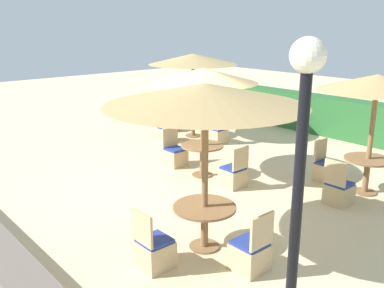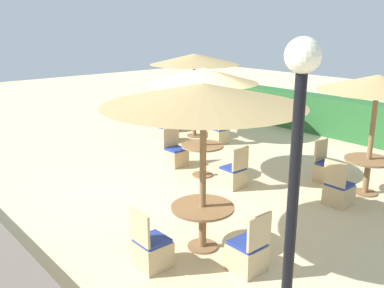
{
  "view_description": "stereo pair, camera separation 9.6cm",
  "coord_description": "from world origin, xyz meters",
  "px_view_note": "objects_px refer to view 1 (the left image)",
  "views": [
    {
      "loc": [
        6.71,
        -5.26,
        3.44
      ],
      "look_at": [
        0.0,
        0.6,
        0.9
      ],
      "focal_mm": 40.0,
      "sensor_mm": 36.0,
      "label": 1
    },
    {
      "loc": [
        6.77,
        -5.19,
        3.44
      ],
      "look_at": [
        0.0,
        0.6,
        0.9
      ],
      "focal_mm": 40.0,
      "sensor_mm": 36.0,
      "label": 2
    }
  ],
  "objects_px": {
    "patio_chair_front_right_south": "(154,251)",
    "round_table_back_left": "(193,118)",
    "lamp_post": "(302,135)",
    "patio_chair_front_right_east": "(250,254)",
    "round_table_center": "(202,152)",
    "patio_chair_back_left_south": "(166,133)",
    "parasol_back_right": "(377,83)",
    "round_table_back_right": "(367,167)",
    "round_table_front_right": "(204,216)",
    "parasol_center": "(203,76)",
    "parasol_back_left": "(193,59)",
    "parasol_front_right": "(206,95)",
    "patio_chair_back_left_east": "(218,134)",
    "patio_chair_center_west": "(175,155)",
    "patio_chair_back_right_west": "(326,170)",
    "patio_chair_back_right_south": "(339,192)",
    "patio_chair_center_east": "(233,175)",
    "patio_chair_back_left_west": "(171,122)"
  },
  "relations": [
    {
      "from": "parasol_center",
      "to": "patio_chair_back_left_south",
      "type": "relative_size",
      "value": 2.67
    },
    {
      "from": "lamp_post",
      "to": "patio_chair_back_left_west",
      "type": "relative_size",
      "value": 3.57
    },
    {
      "from": "patio_chair_back_left_south",
      "to": "patio_chair_front_right_east",
      "type": "bearing_deg",
      "value": -28.12
    },
    {
      "from": "patio_chair_center_west",
      "to": "round_table_front_right",
      "type": "relative_size",
      "value": 0.94
    },
    {
      "from": "lamp_post",
      "to": "patio_chair_front_right_east",
      "type": "height_order",
      "value": "lamp_post"
    },
    {
      "from": "round_table_back_right",
      "to": "parasol_front_right",
      "type": "bearing_deg",
      "value": -97.76
    },
    {
      "from": "patio_chair_center_west",
      "to": "patio_chair_back_right_west",
      "type": "height_order",
      "value": "same"
    },
    {
      "from": "patio_chair_center_east",
      "to": "round_table_back_left",
      "type": "xyz_separation_m",
      "value": [
        -3.8,
        2.17,
        0.31
      ]
    },
    {
      "from": "patio_chair_front_right_south",
      "to": "round_table_back_left",
      "type": "bearing_deg",
      "value": 134.4
    },
    {
      "from": "patio_chair_center_west",
      "to": "parasol_front_right",
      "type": "distance_m",
      "value": 4.62
    },
    {
      "from": "lamp_post",
      "to": "round_table_center",
      "type": "height_order",
      "value": "lamp_post"
    },
    {
      "from": "patio_chair_front_right_east",
      "to": "round_table_back_left",
      "type": "height_order",
      "value": "patio_chair_front_right_east"
    },
    {
      "from": "patio_chair_front_right_south",
      "to": "parasol_back_left",
      "type": "bearing_deg",
      "value": 134.4
    },
    {
      "from": "parasol_center",
      "to": "parasol_front_right",
      "type": "distance_m",
      "value": 3.31
    },
    {
      "from": "parasol_center",
      "to": "patio_chair_back_left_east",
      "type": "distance_m",
      "value": 3.52
    },
    {
      "from": "round_table_front_right",
      "to": "parasol_back_left",
      "type": "bearing_deg",
      "value": 140.22
    },
    {
      "from": "parasol_back_right",
      "to": "patio_chair_back_left_south",
      "type": "distance_m",
      "value": 6.27
    },
    {
      "from": "lamp_post",
      "to": "round_table_back_right",
      "type": "distance_m",
      "value": 5.2
    },
    {
      "from": "patio_chair_center_west",
      "to": "parasol_back_left",
      "type": "relative_size",
      "value": 0.35
    },
    {
      "from": "patio_chair_center_west",
      "to": "patio_chair_back_left_west",
      "type": "distance_m",
      "value": 3.62
    },
    {
      "from": "patio_chair_front_right_east",
      "to": "patio_chair_back_left_east",
      "type": "relative_size",
      "value": 1.0
    },
    {
      "from": "parasol_back_right",
      "to": "patio_chair_front_right_east",
      "type": "height_order",
      "value": "parasol_back_right"
    },
    {
      "from": "parasol_front_right",
      "to": "patio_chair_front_right_south",
      "type": "relative_size",
      "value": 3.21
    },
    {
      "from": "parasol_front_right",
      "to": "parasol_back_left",
      "type": "height_order",
      "value": "parasol_front_right"
    },
    {
      "from": "parasol_front_right",
      "to": "round_table_front_right",
      "type": "height_order",
      "value": "parasol_front_right"
    },
    {
      "from": "parasol_front_right",
      "to": "patio_chair_back_left_east",
      "type": "relative_size",
      "value": 3.21
    },
    {
      "from": "round_table_center",
      "to": "patio_chair_center_west",
      "type": "relative_size",
      "value": 1.04
    },
    {
      "from": "patio_chair_center_west",
      "to": "patio_chair_back_right_south",
      "type": "relative_size",
      "value": 1.0
    },
    {
      "from": "parasol_back_left",
      "to": "patio_chair_back_right_south",
      "type": "bearing_deg",
      "value": -12.63
    },
    {
      "from": "patio_chair_center_west",
      "to": "round_table_back_left",
      "type": "relative_size",
      "value": 0.82
    },
    {
      "from": "lamp_post",
      "to": "patio_chair_front_right_east",
      "type": "relative_size",
      "value": 3.57
    },
    {
      "from": "parasol_center",
      "to": "round_table_back_right",
      "type": "height_order",
      "value": "parasol_center"
    },
    {
      "from": "patio_chair_center_west",
      "to": "parasol_back_right",
      "type": "xyz_separation_m",
      "value": [
        4.0,
        1.88,
        2.03
      ]
    },
    {
      "from": "round_table_back_left",
      "to": "lamp_post",
      "type": "bearing_deg",
      "value": -34.17
    },
    {
      "from": "round_table_back_right",
      "to": "patio_chair_back_left_east",
      "type": "relative_size",
      "value": 1.03
    },
    {
      "from": "parasol_center",
      "to": "patio_chair_back_left_west",
      "type": "height_order",
      "value": "parasol_center"
    },
    {
      "from": "round_table_center",
      "to": "patio_chair_back_left_south",
      "type": "height_order",
      "value": "patio_chair_back_left_south"
    },
    {
      "from": "round_table_front_right",
      "to": "patio_chair_front_right_east",
      "type": "relative_size",
      "value": 1.06
    },
    {
      "from": "parasol_back_right",
      "to": "round_table_back_left",
      "type": "relative_size",
      "value": 2.18
    },
    {
      "from": "round_table_back_left",
      "to": "round_table_back_right",
      "type": "bearing_deg",
      "value": -3.32
    },
    {
      "from": "parasol_front_right",
      "to": "patio_chair_back_left_south",
      "type": "xyz_separation_m",
      "value": [
        -5.34,
        3.4,
        -2.18
      ]
    },
    {
      "from": "round_table_front_right",
      "to": "patio_chair_back_right_south",
      "type": "bearing_deg",
      "value": 80.95
    },
    {
      "from": "parasol_back_right",
      "to": "patio_chair_center_east",
      "type": "bearing_deg",
      "value": -138.18
    },
    {
      "from": "patio_chair_back_left_east",
      "to": "patio_chair_back_left_south",
      "type": "xyz_separation_m",
      "value": [
        -1.12,
        -1.06,
        0.0
      ]
    },
    {
      "from": "patio_chair_center_east",
      "to": "patio_chair_back_right_south",
      "type": "height_order",
      "value": "same"
    },
    {
      "from": "patio_chair_back_right_south",
      "to": "round_table_back_left",
      "type": "relative_size",
      "value": 0.82
    },
    {
      "from": "round_table_center",
      "to": "patio_chair_back_right_south",
      "type": "relative_size",
      "value": 1.04
    },
    {
      "from": "parasol_center",
      "to": "parasol_back_left",
      "type": "height_order",
      "value": "parasol_back_left"
    },
    {
      "from": "patio_chair_center_west",
      "to": "parasol_back_left",
      "type": "height_order",
      "value": "parasol_back_left"
    },
    {
      "from": "parasol_back_right",
      "to": "patio_chair_back_left_west",
      "type": "distance_m",
      "value": 7.2
    }
  ]
}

